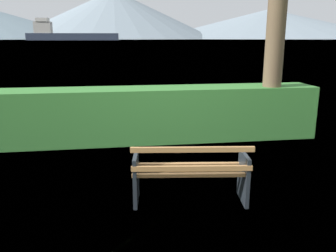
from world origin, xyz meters
TOP-DOWN VIEW (x-y plane):
  - ground_plane at (0.00, 0.00)m, footprint 1400.00×1400.00m
  - water_surface at (0.00, 306.53)m, footprint 620.00×620.00m
  - park_bench at (-0.01, -0.06)m, footprint 1.59×0.75m
  - hedge_row at (0.00, 3.00)m, footprint 6.73×0.90m
  - cargo_ship_large at (-41.03, 304.24)m, footprint 75.10×13.57m
  - distant_hills at (40.73, 584.67)m, footprint 866.89×424.38m

SIDE VIEW (x-z plane):
  - ground_plane at x=0.00m, z-range 0.00..0.00m
  - water_surface at x=0.00m, z-range 0.00..0.00m
  - park_bench at x=-0.01m, z-range -0.01..0.85m
  - hedge_row at x=0.00m, z-range 0.00..1.14m
  - cargo_ship_large at x=-41.03m, z-range -3.92..13.85m
  - distant_hills at x=40.73m, z-range -7.67..66.47m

